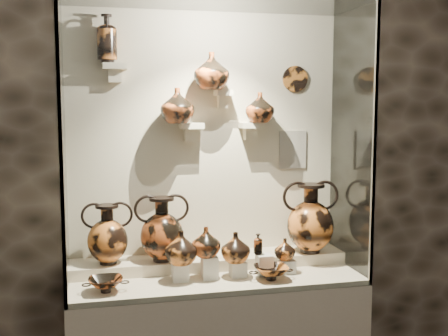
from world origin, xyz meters
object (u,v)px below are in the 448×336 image
at_px(jug_a, 181,247).
at_px(ovoid_vase_b, 212,71).
at_px(lekythos_tall, 107,36).
at_px(lekythos_small, 258,243).
at_px(amphora_right, 310,218).
at_px(kylix_right, 271,271).
at_px(ovoid_vase_a, 177,106).
at_px(ovoid_vase_c, 260,107).
at_px(jug_c, 235,247).
at_px(amphora_left, 108,234).
at_px(jug_b, 206,242).
at_px(jug_e, 285,249).
at_px(amphora_mid, 162,229).
at_px(kylix_left, 106,283).

relative_size(jug_a, ovoid_vase_b, 0.87).
bearing_deg(lekythos_tall, ovoid_vase_b, 5.28).
relative_size(lekythos_small, ovoid_vase_b, 0.64).
bearing_deg(amphora_right, kylix_right, -137.50).
height_order(ovoid_vase_a, ovoid_vase_c, ovoid_vase_a).
bearing_deg(kylix_right, jug_c, 179.78).
height_order(amphora_left, lekythos_small, amphora_left).
height_order(amphora_left, jug_b, amphora_left).
bearing_deg(amphora_left, lekythos_tall, 68.89).
bearing_deg(lekythos_tall, amphora_right, 4.09).
relative_size(kylix_right, ovoid_vase_c, 1.33).
bearing_deg(jug_c, ovoid_vase_b, 123.84).
bearing_deg(amphora_left, jug_c, -19.76).
xyz_separation_m(kylix_right, lekythos_tall, (-0.88, 0.38, 1.34)).
relative_size(jug_c, jug_e, 1.37).
height_order(amphora_mid, kylix_left, amphora_mid).
bearing_deg(lekythos_tall, lekythos_small, -8.23).
distance_m(amphora_mid, ovoid_vase_c, 0.95).
height_order(amphora_left, amphora_right, amphora_right).
bearing_deg(amphora_right, lekythos_small, -154.00).
relative_size(amphora_right, lekythos_small, 3.12).
distance_m(jug_c, ovoid_vase_c, 0.87).
relative_size(ovoid_vase_b, ovoid_vase_c, 1.19).
xyz_separation_m(jug_e, ovoid_vase_c, (-0.09, 0.25, 0.84)).
bearing_deg(jug_b, jug_a, -171.69).
distance_m(lekythos_small, ovoid_vase_a, 0.94).
distance_m(jug_c, ovoid_vase_a, 0.90).
distance_m(jug_e, lekythos_tall, 1.62).
bearing_deg(amphora_mid, lekythos_small, -30.19).
xyz_separation_m(kylix_left, ovoid_vase_c, (0.96, 0.35, 0.93)).
bearing_deg(ovoid_vase_c, kylix_left, -140.93).
bearing_deg(amphora_left, jug_b, -23.18).
bearing_deg(lekythos_small, ovoid_vase_c, 74.50).
xyz_separation_m(jug_b, jug_e, (0.48, 0.00, -0.07)).
height_order(lekythos_tall, ovoid_vase_b, lekythos_tall).
height_order(amphora_left, jug_a, amphora_left).
bearing_deg(amphora_mid, ovoid_vase_a, 14.33).
height_order(amphora_mid, ovoid_vase_b, ovoid_vase_b).
relative_size(jug_a, kylix_left, 0.81).
bearing_deg(amphora_mid, jug_e, -27.09).
xyz_separation_m(jug_b, kylix_left, (-0.57, -0.10, -0.17)).
xyz_separation_m(jug_a, kylix_right, (0.50, -0.09, -0.15)).
height_order(jug_b, jug_e, jug_b).
xyz_separation_m(kylix_left, ovoid_vase_b, (0.65, 0.34, 1.15)).
height_order(jug_a, lekythos_tall, lekythos_tall).
height_order(amphora_left, jug_e, amphora_left).
relative_size(amphora_mid, kylix_left, 1.63).
bearing_deg(amphora_right, amphora_mid, -176.63).
height_order(kylix_right, ovoid_vase_a, ovoid_vase_a).
height_order(jug_c, lekythos_tall, lekythos_tall).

